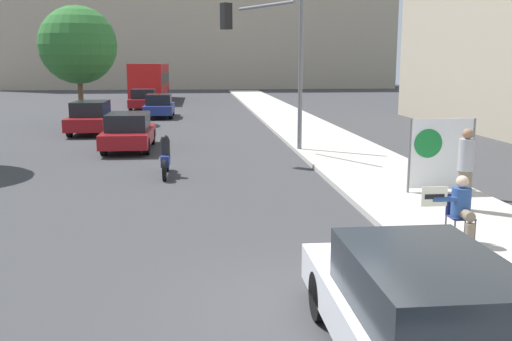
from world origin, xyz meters
The scene contains 15 objects.
ground_plane centered at (0.00, 0.00, 0.00)m, with size 160.00×160.00×0.00m, color #38383A.
sidewalk_curb centered at (3.80, 15.00, 0.07)m, with size 3.42×90.00×0.15m, color #B7B2A8.
seated_protester centered at (3.07, 2.26, 0.81)m, with size 0.96×0.77×1.23m.
jogger_on_sidewalk centered at (4.24, 4.59, 1.06)m, with size 0.34×0.34×1.79m.
pedestrian_behind centered at (4.59, 7.02, 1.00)m, with size 0.34×0.34×1.68m.
protest_banner centered at (4.45, 6.35, 1.11)m, with size 1.68×0.06×1.83m.
traffic_light_pole centered at (1.16, 13.22, 3.82)m, with size 3.06×2.83×5.39m.
parked_car_curbside centered at (0.82, -1.56, 0.69)m, with size 1.75×4.43×1.36m.
car_on_road_nearest centered at (-4.18, 15.21, 0.71)m, with size 1.74×4.36×1.42m.
car_on_road_midblock centered at (-6.58, 20.83, 0.75)m, with size 1.76×4.69×1.52m.
car_on_road_distant centered at (-3.89, 28.52, 0.71)m, with size 1.71×4.17×1.43m.
car_on_road_far_lane centered at (-5.34, 34.39, 0.74)m, with size 1.86×4.46×1.49m.
city_bus_on_road centered at (-5.60, 43.97, 1.86)m, with size 2.60×12.31×3.24m.
motorcycle_on_road centered at (-2.50, 9.84, 0.53)m, with size 0.28×2.09×1.23m.
street_tree_midblock centered at (-7.92, 25.31, 4.25)m, with size 4.18×4.18×6.36m.
Camera 1 is at (-1.50, -7.02, 3.32)m, focal length 40.00 mm.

